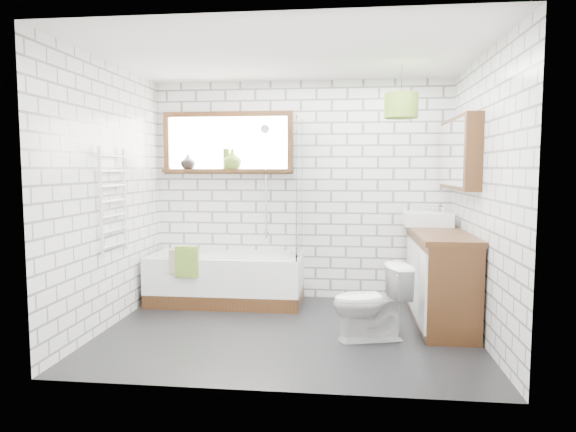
# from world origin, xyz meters

# --- Properties ---
(floor) EXTENTS (3.40, 2.60, 0.01)m
(floor) POSITION_xyz_m (0.00, 0.00, -0.01)
(floor) COLOR black
(floor) RESTS_ON ground
(ceiling) EXTENTS (3.40, 2.60, 0.01)m
(ceiling) POSITION_xyz_m (0.00, 0.00, 2.50)
(ceiling) COLOR white
(ceiling) RESTS_ON ground
(wall_back) EXTENTS (3.40, 0.01, 2.50)m
(wall_back) POSITION_xyz_m (0.00, 1.30, 1.25)
(wall_back) COLOR white
(wall_back) RESTS_ON ground
(wall_front) EXTENTS (3.40, 0.01, 2.50)m
(wall_front) POSITION_xyz_m (0.00, -1.30, 1.25)
(wall_front) COLOR white
(wall_front) RESTS_ON ground
(wall_left) EXTENTS (0.01, 2.60, 2.50)m
(wall_left) POSITION_xyz_m (-1.70, 0.00, 1.25)
(wall_left) COLOR white
(wall_left) RESTS_ON ground
(wall_right) EXTENTS (0.01, 2.60, 2.50)m
(wall_right) POSITION_xyz_m (1.70, 0.00, 1.25)
(wall_right) COLOR white
(wall_right) RESTS_ON ground
(window) EXTENTS (1.52, 0.16, 0.68)m
(window) POSITION_xyz_m (-0.85, 1.26, 1.80)
(window) COLOR #351E0E
(window) RESTS_ON wall_back
(towel_radiator) EXTENTS (0.06, 0.52, 1.00)m
(towel_radiator) POSITION_xyz_m (-1.66, 0.00, 1.20)
(towel_radiator) COLOR white
(towel_radiator) RESTS_ON wall_left
(mirror_cabinet) EXTENTS (0.16, 1.20, 0.70)m
(mirror_cabinet) POSITION_xyz_m (1.62, 0.60, 1.65)
(mirror_cabinet) COLOR #351E0E
(mirror_cabinet) RESTS_ON wall_right
(shower_riser) EXTENTS (0.02, 0.02, 1.30)m
(shower_riser) POSITION_xyz_m (-0.40, 1.26, 1.35)
(shower_riser) COLOR silver
(shower_riser) RESTS_ON wall_back
(bathtub) EXTENTS (1.69, 0.74, 0.55)m
(bathtub) POSITION_xyz_m (-0.80, 0.93, 0.27)
(bathtub) COLOR white
(bathtub) RESTS_ON floor
(shower_screen) EXTENTS (0.02, 0.72, 1.50)m
(shower_screen) POSITION_xyz_m (0.02, 0.93, 1.30)
(shower_screen) COLOR white
(shower_screen) RESTS_ON bathtub
(towel_green) EXTENTS (0.24, 0.07, 0.33)m
(towel_green) POSITION_xyz_m (-1.13, 0.56, 0.53)
(towel_green) COLOR olive
(towel_green) RESTS_ON bathtub
(towel_beige) EXTENTS (0.20, 0.05, 0.25)m
(towel_beige) POSITION_xyz_m (-1.23, 0.56, 0.53)
(towel_beige) COLOR tan
(towel_beige) RESTS_ON bathtub
(vanity) EXTENTS (0.51, 1.57, 0.90)m
(vanity) POSITION_xyz_m (1.45, 0.51, 0.45)
(vanity) COLOR #351E0E
(vanity) RESTS_ON floor
(basin) EXTENTS (0.49, 0.43, 0.14)m
(basin) POSITION_xyz_m (1.39, 0.97, 0.97)
(basin) COLOR white
(basin) RESTS_ON vanity
(tap) EXTENTS (0.04, 0.04, 0.15)m
(tap) POSITION_xyz_m (1.55, 0.97, 1.02)
(tap) COLOR silver
(tap) RESTS_ON vanity
(toilet) EXTENTS (0.54, 0.74, 0.67)m
(toilet) POSITION_xyz_m (0.75, -0.16, 0.34)
(toilet) COLOR white
(toilet) RESTS_ON floor
(vase_olive) EXTENTS (0.25, 0.25, 0.23)m
(vase_olive) POSITION_xyz_m (-0.79, 1.23, 1.59)
(vase_olive) COLOR olive
(vase_olive) RESTS_ON window
(vase_dark) EXTENTS (0.19, 0.19, 0.18)m
(vase_dark) POSITION_xyz_m (-1.32, 1.23, 1.57)
(vase_dark) COLOR black
(vase_dark) RESTS_ON window
(bottle) EXTENTS (0.08, 0.08, 0.23)m
(bottle) POSITION_xyz_m (-0.86, 1.23, 1.60)
(bottle) COLOR olive
(bottle) RESTS_ON window
(pendant) EXTENTS (0.32, 0.32, 0.23)m
(pendant) POSITION_xyz_m (1.04, 0.42, 2.10)
(pendant) COLOR olive
(pendant) RESTS_ON ceiling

